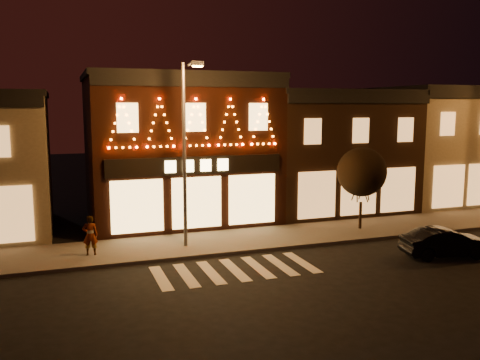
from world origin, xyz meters
TOP-DOWN VIEW (x-y plane):
  - ground at (0.00, 0.00)m, footprint 120.00×120.00m
  - sidewalk_far at (2.00, 8.00)m, footprint 44.00×4.00m
  - building_pulp at (0.00, 13.98)m, footprint 10.20×8.34m
  - building_right_a at (9.50, 13.99)m, footprint 9.20×8.28m
  - building_right_b at (18.50, 13.99)m, footprint 9.20×8.28m
  - streetlamp_mid at (-1.11, 7.43)m, footprint 0.59×1.91m
  - tree_right at (8.35, 7.92)m, footprint 2.57×2.57m
  - dark_sedan at (9.31, 2.65)m, footprint 4.03×2.03m
  - pedestrian at (-5.37, 7.60)m, footprint 0.69×0.50m

SIDE VIEW (x-z plane):
  - ground at x=0.00m, z-range 0.00..0.00m
  - sidewalk_far at x=2.00m, z-range 0.00..0.15m
  - dark_sedan at x=9.31m, z-range 0.00..1.27m
  - pedestrian at x=-5.37m, z-range 0.15..1.90m
  - tree_right at x=8.35m, z-range 1.01..5.30m
  - building_right_a at x=9.50m, z-range 0.01..7.51m
  - building_right_b at x=18.50m, z-range 0.01..7.81m
  - building_pulp at x=0.00m, z-range 0.01..8.31m
  - streetlamp_mid at x=-1.11m, z-range 0.87..9.17m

